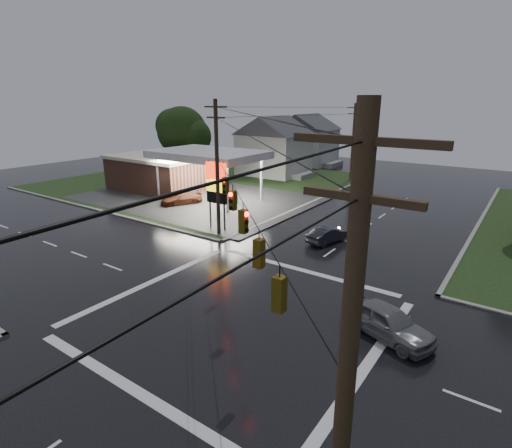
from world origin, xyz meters
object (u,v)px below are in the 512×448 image
Objects in this scene: gas_station at (172,170)px; house_near at (274,145)px; utility_pole_se at (343,417)px; house_far at (306,139)px; tree_nw_behind at (183,132)px; utility_pole_nw at (217,167)px; utility_pole_n at (353,141)px; car_pump at (181,199)px; car_crossing at (388,322)px; car_north at (328,235)px; pylon_sign at (216,185)px.

gas_station is 2.37× the size of house_near.
gas_station is 2.38× the size of utility_pole_se.
house_far is 1.10× the size of tree_nw_behind.
gas_station is 2.62× the size of tree_nw_behind.
utility_pole_nw is 40.48m from house_far.
gas_station is 2.50× the size of utility_pole_n.
car_pump is at bearing -46.22° from tree_nw_behind.
car_crossing is 1.03× the size of car_pump.
utility_pole_nw is at bearing -66.63° from house_near.
utility_pole_se reaches higher than house_far.
house_far is at bearing 119.34° from car_pump.
house_near reaches higher than car_north.
utility_pole_nw is 2.88× the size of car_north.
utility_pole_nw reaches higher than tree_nw_behind.
tree_nw_behind is at bearing -11.84° from car_north.
utility_pole_se is 51.16m from utility_pole_n.
house_far is (3.73, 28.30, 1.86)m from gas_station.
utility_pole_n is 1.05× the size of tree_nw_behind.
utility_pole_nw reaches higher than car_crossing.
house_far is (-31.45, 57.50, -1.32)m from utility_pole_se.
utility_pole_se is 2.37× the size of car_crossing.
gas_station is 24.60m from utility_pole_n.
utility_pole_n is 0.95× the size of house_far.
house_near is at bearing 119.18° from car_pump.
car_crossing is (17.47, -8.05, -3.22)m from pylon_sign.
car_north is 13.30m from car_crossing.
utility_pole_n is 25.59m from car_pump.
car_pump is at bearing -113.10° from utility_pole_n.
car_north is 0.84× the size of car_pump.
utility_pole_se is at bearing -56.21° from house_near.
utility_pole_se is 2.43× the size of car_pump.
pylon_sign reaches higher than car_pump.
car_crossing is (8.09, -10.55, 0.16)m from car_north.
utility_pole_nw is 1.10× the size of tree_nw_behind.
car_north is (20.83, -35.00, -3.78)m from house_far.
utility_pole_nw is at bearing -45.00° from pylon_sign.
utility_pole_n is 16.00m from house_far.
gas_station is at bearing -106.17° from house_near.
car_crossing is at bearing 101.96° from utility_pole_se.
utility_pole_se is 13.17m from car_crossing.
utility_pole_nw reaches higher than pylon_sign.
car_pump is at bearing -85.53° from house_far.
car_pump is (14.48, -15.11, -5.52)m from tree_nw_behind.
car_crossing is at bearing -65.14° from utility_pole_n.
utility_pole_se is at bearing -42.34° from tree_nw_behind.
house_far is (-11.45, 37.50, 0.39)m from pylon_sign.
car_north is at bearing -15.26° from gas_station.
utility_pole_nw reaches higher than car_pump.
car_crossing is at bearing -23.17° from utility_pole_nw.
house_far is at bearing 94.76° from house_near.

